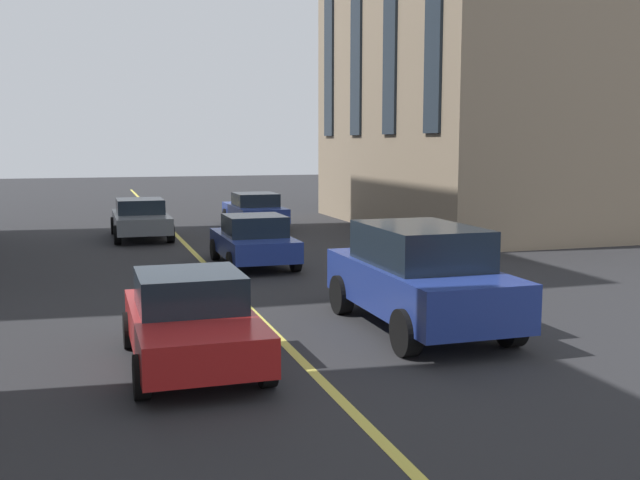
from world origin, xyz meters
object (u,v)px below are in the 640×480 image
(car_blue_mid, at_px, (255,210))
(car_blue_parked_a, at_px, (254,240))
(car_blue_far, at_px, (419,276))
(car_red_near, at_px, (191,320))
(car_grey_trailing, at_px, (141,218))

(car_blue_mid, bearing_deg, car_blue_parked_a, 167.40)
(car_blue_far, height_order, car_red_near, car_blue_far)
(car_blue_parked_a, bearing_deg, car_grey_trailing, 19.66)
(car_blue_parked_a, distance_m, car_grey_trailing, 7.45)
(car_grey_trailing, bearing_deg, car_blue_far, -165.33)
(car_blue_far, distance_m, car_blue_parked_a, 7.83)
(car_blue_far, distance_m, car_blue_mid, 16.86)
(car_blue_parked_a, height_order, car_red_near, same)
(car_blue_far, distance_m, car_red_near, 4.34)
(car_blue_mid, height_order, car_red_near, car_red_near)
(car_red_near, bearing_deg, car_grey_trailing, -1.31)
(car_blue_far, bearing_deg, car_red_near, 103.42)
(car_blue_far, relative_size, car_grey_trailing, 1.07)
(car_blue_mid, xyz_separation_m, car_red_near, (-17.85, 4.91, -0.00))
(car_blue_mid, xyz_separation_m, car_grey_trailing, (-2.13, 4.55, 0.00))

